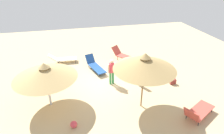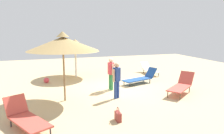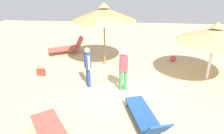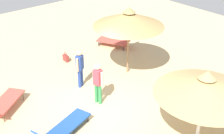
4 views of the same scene
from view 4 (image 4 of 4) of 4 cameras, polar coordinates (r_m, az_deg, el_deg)
ground at (r=10.97m, az=-2.25°, el=-7.43°), size 24.00×24.00×0.10m
parasol_umbrella_near_right at (r=8.92m, az=17.21°, el=-3.42°), size 2.94×2.94×2.34m
parasol_umbrella_edge at (r=11.99m, az=3.17°, el=8.98°), size 2.84×2.84×2.87m
lounge_chair_far_right at (r=10.96m, az=-20.13°, el=-6.59°), size 2.02×1.73×0.90m
lounge_chair_far_left at (r=15.10m, az=1.08°, el=5.05°), size 1.48×1.97×0.86m
lounge_chair_near_left at (r=9.59m, az=-9.38°, el=-11.29°), size 2.18×1.18×0.79m
person_standing_front at (r=11.63m, az=-6.05°, el=0.05°), size 0.41×0.31×1.55m
person_standing_back at (r=10.60m, az=-2.68°, el=-2.75°), size 0.27×0.45×1.58m
handbag at (r=13.94m, az=-8.66°, el=1.72°), size 0.16×0.35×0.47m
beach_ball at (r=11.59m, az=16.77°, el=-5.41°), size 0.30×0.30×0.30m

